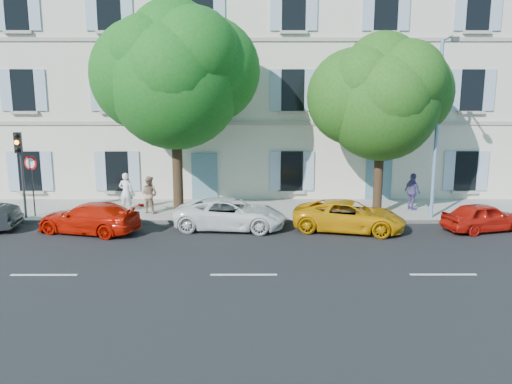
{
  "coord_description": "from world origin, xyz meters",
  "views": [
    {
      "loc": [
        0.33,
        -18.24,
        5.22
      ],
      "look_at": [
        0.38,
        2.0,
        1.4
      ],
      "focal_mm": 35.0,
      "sensor_mm": 36.0,
      "label": 1
    }
  ],
  "objects_px": {
    "car_white_coupe": "(230,214)",
    "street_lamp": "(439,119)",
    "car_red_coupe": "(89,218)",
    "road_sign": "(32,173)",
    "pedestrian_b": "(149,195)",
    "tree_left": "(175,82)",
    "car_red_hatchback": "(484,217)",
    "pedestrian_c": "(412,192)",
    "traffic_light": "(20,157)",
    "pedestrian_a": "(126,192)",
    "car_yellow_supercar": "(349,216)",
    "tree_right": "(382,104)"
  },
  "relations": [
    {
      "from": "tree_right",
      "to": "road_sign",
      "type": "height_order",
      "value": "tree_right"
    },
    {
      "from": "tree_left",
      "to": "pedestrian_b",
      "type": "distance_m",
      "value": 5.07
    },
    {
      "from": "road_sign",
      "to": "street_lamp",
      "type": "height_order",
      "value": "street_lamp"
    },
    {
      "from": "car_white_coupe",
      "to": "pedestrian_c",
      "type": "xyz_separation_m",
      "value": [
        8.23,
        2.83,
        0.38
      ]
    },
    {
      "from": "street_lamp",
      "to": "pedestrian_a",
      "type": "relative_size",
      "value": 4.24
    },
    {
      "from": "tree_left",
      "to": "car_red_coupe",
      "type": "bearing_deg",
      "value": -139.91
    },
    {
      "from": "car_red_coupe",
      "to": "car_white_coupe",
      "type": "distance_m",
      "value": 5.56
    },
    {
      "from": "car_red_coupe",
      "to": "pedestrian_a",
      "type": "xyz_separation_m",
      "value": [
        0.67,
        3.2,
        0.43
      ]
    },
    {
      "from": "car_red_coupe",
      "to": "road_sign",
      "type": "distance_m",
      "value": 4.07
    },
    {
      "from": "traffic_light",
      "to": "street_lamp",
      "type": "xyz_separation_m",
      "value": [
        17.48,
        -0.05,
        1.56
      ]
    },
    {
      "from": "road_sign",
      "to": "pedestrian_c",
      "type": "relative_size",
      "value": 1.55
    },
    {
      "from": "car_yellow_supercar",
      "to": "tree_left",
      "type": "height_order",
      "value": "tree_left"
    },
    {
      "from": "traffic_light",
      "to": "street_lamp",
      "type": "distance_m",
      "value": 17.55
    },
    {
      "from": "pedestrian_b",
      "to": "pedestrian_c",
      "type": "xyz_separation_m",
      "value": [
        11.95,
        0.59,
        0.02
      ]
    },
    {
      "from": "car_white_coupe",
      "to": "car_red_coupe",
      "type": "bearing_deg",
      "value": 101.49
    },
    {
      "from": "traffic_light",
      "to": "car_white_coupe",
      "type": "bearing_deg",
      "value": -7.85
    },
    {
      "from": "tree_right",
      "to": "pedestrian_a",
      "type": "relative_size",
      "value": 4.29
    },
    {
      "from": "street_lamp",
      "to": "road_sign",
      "type": "bearing_deg",
      "value": 178.43
    },
    {
      "from": "street_lamp",
      "to": "pedestrian_a",
      "type": "height_order",
      "value": "street_lamp"
    },
    {
      "from": "tree_left",
      "to": "road_sign",
      "type": "xyz_separation_m",
      "value": [
        -6.23,
        -0.43,
        -3.82
      ]
    },
    {
      "from": "street_lamp",
      "to": "pedestrian_c",
      "type": "distance_m",
      "value": 3.77
    },
    {
      "from": "car_white_coupe",
      "to": "pedestrian_b",
      "type": "relative_size",
      "value": 2.69
    },
    {
      "from": "car_white_coupe",
      "to": "street_lamp",
      "type": "relative_size",
      "value": 0.6
    },
    {
      "from": "car_red_coupe",
      "to": "tree_left",
      "type": "xyz_separation_m",
      "value": [
        3.13,
        2.63,
        5.27
      ]
    },
    {
      "from": "road_sign",
      "to": "pedestrian_a",
      "type": "distance_m",
      "value": 4.03
    },
    {
      "from": "car_white_coupe",
      "to": "tree_left",
      "type": "height_order",
      "value": "tree_left"
    },
    {
      "from": "street_lamp",
      "to": "car_red_coupe",
      "type": "bearing_deg",
      "value": -173.02
    },
    {
      "from": "tree_left",
      "to": "pedestrian_a",
      "type": "distance_m",
      "value": 5.46
    },
    {
      "from": "tree_left",
      "to": "tree_right",
      "type": "height_order",
      "value": "tree_left"
    },
    {
      "from": "car_red_hatchback",
      "to": "road_sign",
      "type": "xyz_separation_m",
      "value": [
        -18.72,
        2.01,
        1.48
      ]
    },
    {
      "from": "traffic_light",
      "to": "road_sign",
      "type": "relative_size",
      "value": 1.39
    },
    {
      "from": "traffic_light",
      "to": "pedestrian_b",
      "type": "xyz_separation_m",
      "value": [
        5.15,
        1.02,
        -1.83
      ]
    },
    {
      "from": "traffic_light",
      "to": "pedestrian_c",
      "type": "xyz_separation_m",
      "value": [
        17.1,
        1.61,
        -1.81
      ]
    },
    {
      "from": "road_sign",
      "to": "pedestrian_a",
      "type": "height_order",
      "value": "road_sign"
    },
    {
      "from": "car_red_hatchback",
      "to": "pedestrian_a",
      "type": "bearing_deg",
      "value": 62.94
    },
    {
      "from": "car_red_coupe",
      "to": "road_sign",
      "type": "bearing_deg",
      "value": -109.18
    },
    {
      "from": "car_red_coupe",
      "to": "tree_right",
      "type": "distance_m",
      "value": 12.94
    },
    {
      "from": "car_red_coupe",
      "to": "traffic_light",
      "type": "distance_m",
      "value": 4.39
    },
    {
      "from": "car_yellow_supercar",
      "to": "car_red_hatchback",
      "type": "height_order",
      "value": "car_yellow_supercar"
    },
    {
      "from": "traffic_light",
      "to": "pedestrian_b",
      "type": "height_order",
      "value": "traffic_light"
    },
    {
      "from": "road_sign",
      "to": "car_white_coupe",
      "type": "bearing_deg",
      "value": -10.79
    },
    {
      "from": "tree_right",
      "to": "pedestrian_c",
      "type": "xyz_separation_m",
      "value": [
        1.83,
        0.92,
        -3.98
      ]
    },
    {
      "from": "pedestrian_a",
      "to": "car_yellow_supercar",
      "type": "bearing_deg",
      "value": 164.93
    },
    {
      "from": "tree_right",
      "to": "pedestrian_b",
      "type": "bearing_deg",
      "value": 178.14
    },
    {
      "from": "street_lamp",
      "to": "car_white_coupe",
      "type": "bearing_deg",
      "value": -172.25
    },
    {
      "from": "car_red_coupe",
      "to": "car_red_hatchback",
      "type": "height_order",
      "value": "car_red_coupe"
    },
    {
      "from": "car_red_coupe",
      "to": "car_yellow_supercar",
      "type": "height_order",
      "value": "car_yellow_supercar"
    },
    {
      "from": "car_white_coupe",
      "to": "road_sign",
      "type": "distance_m",
      "value": 8.9
    },
    {
      "from": "car_white_coupe",
      "to": "car_yellow_supercar",
      "type": "bearing_deg",
      "value": -88.2
    },
    {
      "from": "road_sign",
      "to": "pedestrian_c",
      "type": "xyz_separation_m",
      "value": [
        16.85,
        1.19,
        -1.05
      ]
    }
  ]
}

